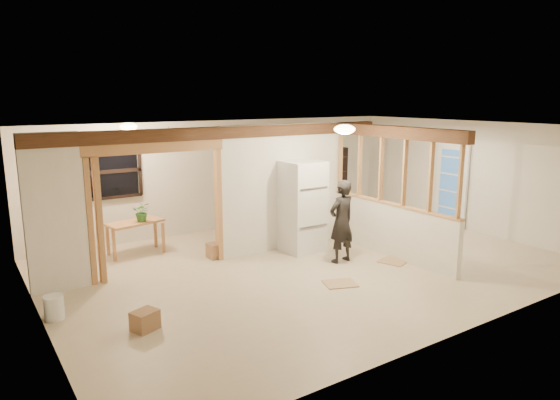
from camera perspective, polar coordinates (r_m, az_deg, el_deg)
floor at (r=9.25m, az=3.52°, el=-7.38°), size 9.00×6.50×0.01m
ceiling at (r=8.76m, az=3.73°, el=8.30°), size 9.00×6.50×0.01m
wall_back at (r=11.63m, az=-6.12°, el=2.89°), size 9.00×0.01×2.50m
wall_front at (r=6.70m, az=20.72°, el=-4.33°), size 9.00×0.01×2.50m
wall_left at (r=7.21m, az=-26.23°, el=-3.69°), size 0.01×6.50×2.50m
wall_right at (r=12.15m, az=20.80°, el=2.57°), size 0.01×6.50×2.50m
partition_left_stub at (r=8.43m, az=-24.33°, el=-1.44°), size 0.90×0.12×2.50m
partition_center at (r=9.99m, az=0.37°, el=1.52°), size 2.80×0.12×2.50m
doorway_frame at (r=8.86m, az=-13.71°, el=-1.12°), size 2.46×0.14×2.20m
header_beam_back at (r=9.24m, az=-5.86°, el=7.69°), size 7.00×0.18×0.22m
header_beam_right at (r=9.54m, az=12.94°, el=7.58°), size 0.18×3.30×0.22m
pony_wall at (r=9.84m, az=12.44°, el=-3.39°), size 0.12×3.20×1.00m
stud_partition at (r=9.61m, az=12.74°, el=3.30°), size 0.14×3.20×1.32m
window_back at (r=10.58m, az=-18.54°, el=3.12°), size 1.12×0.10×1.10m
french_door at (r=12.36m, az=19.00°, el=1.66°), size 0.12×0.86×2.00m
ceiling_dome_main at (r=8.56m, az=7.39°, el=8.02°), size 0.36×0.36×0.16m
ceiling_dome_util at (r=9.68m, az=-16.94°, el=8.03°), size 0.32×0.32×0.14m
hanging_bulb at (r=9.20m, az=-12.55°, el=6.21°), size 0.07×0.07×0.07m
refrigerator at (r=9.82m, az=2.57°, el=-0.76°), size 0.74×0.72×1.80m
woman at (r=9.24m, az=7.04°, el=-2.44°), size 0.59×0.42×1.55m
work_table at (r=10.14m, az=-16.17°, el=-4.15°), size 1.13×0.73×0.66m
potted_plant at (r=9.97m, az=-15.48°, el=-1.30°), size 0.44×0.41×0.38m
shop_vac at (r=10.26m, az=-23.42°, el=-4.78°), size 0.50×0.50×0.55m
bookshelf at (r=13.14m, az=5.88°, el=2.19°), size 0.86×0.29×1.72m
bucket at (r=7.70m, az=-24.42°, el=-11.10°), size 0.35×0.35×0.34m
box_util_a at (r=9.65m, az=-7.27°, el=-5.73°), size 0.33×0.29×0.28m
box_util_b at (r=9.12m, az=-22.14°, el=-7.55°), size 0.40×0.40×0.29m
box_front at (r=6.98m, az=-15.18°, el=-13.13°), size 0.40×0.36×0.26m
floor_panel_near at (r=9.62m, az=12.88°, el=-6.82°), size 0.60×0.60×0.02m
floor_panel_far at (r=8.37m, az=6.88°, el=-9.45°), size 0.63×0.57×0.02m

